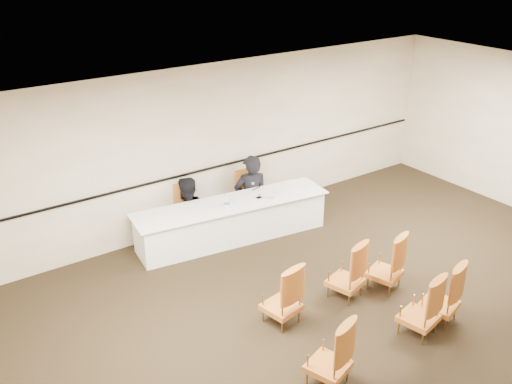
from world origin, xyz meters
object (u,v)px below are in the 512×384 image
at_px(drinking_glass, 231,202).
at_px(coffee_cup, 275,194).
at_px(panel_table, 232,221).
at_px(aud_chair_back_right, 441,291).
at_px(panelist_main, 251,200).
at_px(panelist_second_chair, 186,210).
at_px(aud_chair_back_mid, 420,304).
at_px(panelist_main_chair, 251,196).
at_px(panelist_second, 187,220).
at_px(aud_chair_front_left, 282,293).
at_px(aud_chair_front_mid, 346,269).
at_px(aud_chair_back_left, 329,351).
at_px(aud_chair_front_right, 386,261).
at_px(microphone, 259,191).

height_order(drinking_glass, coffee_cup, coffee_cup).
height_order(panel_table, aud_chair_back_right, aud_chair_back_right).
height_order(panelist_main, panelist_second_chair, panelist_main).
height_order(coffee_cup, aud_chair_back_mid, aud_chair_back_mid).
height_order(panelist_main, panelist_main_chair, panelist_main).
relative_size(panelist_main_chair, panelist_second, 0.58).
distance_m(aud_chair_front_left, aud_chair_back_right, 2.22).
distance_m(aud_chair_front_mid, aud_chair_back_left, 1.88).
bearing_deg(aud_chair_front_left, aud_chair_back_left, -112.18).
bearing_deg(panelist_second_chair, aud_chair_front_left, -85.48).
distance_m(coffee_cup, aud_chair_front_mid, 2.25).
xyz_separation_m(panelist_second, aud_chair_front_mid, (0.99, -3.10, 0.19)).
height_order(panelist_main, panelist_second, panelist_main).
distance_m(panel_table, aud_chair_front_left, 2.55).
bearing_deg(panel_table, panelist_main_chair, 39.80).
bearing_deg(aud_chair_front_left, aud_chair_front_right, -17.40).
distance_m(panelist_main, coffee_cup, 0.82).
height_order(coffee_cup, aud_chair_front_left, aud_chair_front_left).
height_order(aud_chair_front_right, aud_chair_back_right, same).
relative_size(panelist_second, aud_chair_back_left, 1.72).
relative_size(panel_table, aud_chair_back_left, 3.72).
bearing_deg(aud_chair_front_mid, drinking_glass, 84.83).
xyz_separation_m(panelist_main_chair, aud_chair_back_right, (0.39, -4.11, 0.00)).
bearing_deg(panelist_second_chair, aud_chair_front_right, -55.50).
xyz_separation_m(panelist_main_chair, aud_chair_front_right, (0.36, -3.10, 0.00)).
height_order(panelist_main, aud_chair_front_right, panelist_main).
relative_size(microphone, aud_chair_front_right, 0.29).
relative_size(panelist_main, coffee_cup, 12.50).
distance_m(microphone, aud_chair_front_mid, 2.40).
xyz_separation_m(panelist_second_chair, aud_chair_front_left, (-0.17, -3.05, 0.00)).
bearing_deg(coffee_cup, aud_chair_front_right, -81.93).
distance_m(aud_chair_front_left, aud_chair_front_right, 1.84).
distance_m(panelist_main, microphone, 0.74).
xyz_separation_m(coffee_cup, aud_chair_back_mid, (-0.11, -3.42, -0.30)).
distance_m(panel_table, aud_chair_back_mid, 3.75).
distance_m(drinking_glass, aud_chair_back_mid, 3.70).
bearing_deg(aud_chair_back_mid, aud_chair_front_right, 54.26).
distance_m(panelist_second, microphone, 1.42).
xyz_separation_m(panelist_main_chair, aud_chair_front_mid, (-0.30, -2.93, 0.00)).
xyz_separation_m(panel_table, aud_chair_back_right, (1.10, -3.66, 0.12)).
bearing_deg(aud_chair_front_left, panelist_second, 76.30).
relative_size(aud_chair_front_left, aud_chair_back_mid, 1.00).
bearing_deg(aud_chair_front_mid, panelist_second, 91.62).
distance_m(panelist_main, aud_chair_back_mid, 4.15).
relative_size(panel_table, aud_chair_back_mid, 3.72).
distance_m(panelist_second_chair, aud_chair_back_right, 4.60).
relative_size(panelist_second_chair, aud_chair_back_left, 1.00).
xyz_separation_m(panelist_main_chair, panelist_second_chair, (-1.29, 0.17, 0.00)).
relative_size(aud_chair_front_left, aud_chair_front_mid, 1.00).
distance_m(panelist_main, drinking_glass, 0.99).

